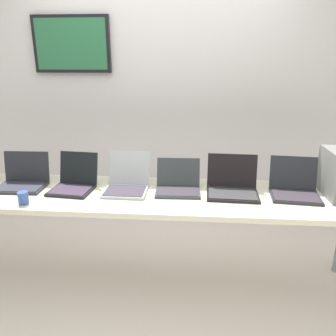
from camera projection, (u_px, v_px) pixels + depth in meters
The scene contains 10 objects.
ground at pixel (149, 282), 2.74m from camera, with size 8.00×8.00×0.04m, color silver.
back_wall at pixel (160, 96), 3.37m from camera, with size 8.00×0.11×2.73m.
workbench at pixel (147, 199), 2.51m from camera, with size 3.36×0.70×0.78m.
laptop_station_1 at pixel (23, 179), 2.61m from camera, with size 0.37×0.30×0.26m.
laptop_station_2 at pixel (74, 181), 2.56m from camera, with size 0.34×0.35×0.26m.
laptop_station_3 at pixel (127, 182), 2.55m from camera, with size 0.33×0.38×0.27m.
laptop_station_4 at pixel (178, 184), 2.53m from camera, with size 0.34×0.32×0.22m.
laptop_station_5 at pixel (232, 185), 2.48m from camera, with size 0.39×0.34×0.27m.
laptop_station_6 at pixel (294, 187), 2.44m from camera, with size 0.37×0.36×0.26m.
coffee_mug at pixel (23, 198), 2.30m from camera, with size 0.07×0.07×0.09m.
Camera 1 is at (0.33, -2.28, 1.75)m, focal length 35.43 mm.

